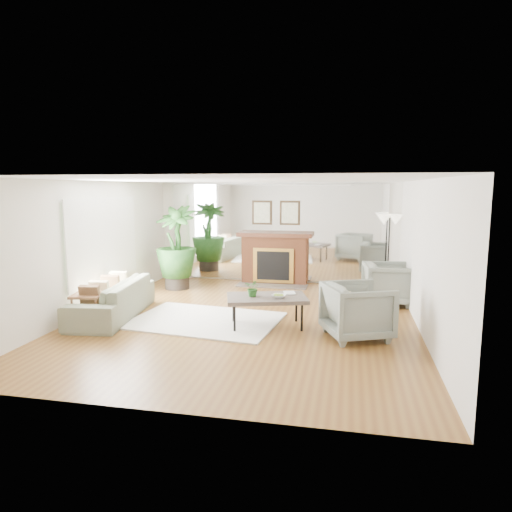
% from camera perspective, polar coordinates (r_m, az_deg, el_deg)
% --- Properties ---
extents(ground, '(7.00, 7.00, 0.00)m').
position_cam_1_polar(ground, '(8.32, -1.40, -8.00)').
color(ground, brown).
rests_on(ground, ground).
extents(wall_left, '(0.02, 7.00, 2.50)m').
position_cam_1_polar(wall_left, '(9.20, -19.89, 1.05)').
color(wall_left, white).
rests_on(wall_left, ground).
extents(wall_right, '(0.02, 7.00, 2.50)m').
position_cam_1_polar(wall_right, '(7.93, 20.10, -0.09)').
color(wall_right, white).
rests_on(wall_right, ground).
extents(wall_back, '(6.00, 0.02, 2.50)m').
position_cam_1_polar(wall_back, '(11.45, 2.54, 2.94)').
color(wall_back, white).
rests_on(wall_back, ground).
extents(mirror_panel, '(5.40, 0.04, 2.40)m').
position_cam_1_polar(mirror_panel, '(11.44, 2.52, 2.93)').
color(mirror_panel, silver).
rests_on(mirror_panel, wall_back).
extents(window_panel, '(0.04, 2.40, 1.50)m').
position_cam_1_polar(window_panel, '(9.51, -18.52, 1.96)').
color(window_panel, '#B2E09E').
rests_on(window_panel, wall_left).
extents(fireplace, '(1.85, 0.83, 2.05)m').
position_cam_1_polar(fireplace, '(11.30, 2.33, -0.15)').
color(fireplace, brown).
rests_on(fireplace, ground).
extents(area_rug, '(2.76, 2.11, 0.03)m').
position_cam_1_polar(area_rug, '(8.29, -6.41, -8.01)').
color(area_rug, white).
rests_on(area_rug, ground).
extents(coffee_table, '(1.51, 1.13, 0.54)m').
position_cam_1_polar(coffee_table, '(7.80, 1.35, -5.38)').
color(coffee_table, '#564B43').
rests_on(coffee_table, ground).
extents(sofa, '(1.18, 2.39, 0.67)m').
position_cam_1_polar(sofa, '(8.86, -17.53, -5.13)').
color(sofa, gray).
rests_on(sofa, ground).
extents(armchair_back, '(1.03, 1.01, 0.86)m').
position_cam_1_polar(armchair_back, '(9.70, 16.13, -3.33)').
color(armchair_back, gray).
rests_on(armchair_back, ground).
extents(armchair_front, '(1.26, 1.24, 0.88)m').
position_cam_1_polar(armchair_front, '(7.43, 12.55, -6.70)').
color(armchair_front, gray).
rests_on(armchair_front, ground).
extents(side_table, '(0.59, 0.59, 0.57)m').
position_cam_1_polar(side_table, '(8.34, -20.25, -5.08)').
color(side_table, brown).
rests_on(side_table, ground).
extents(potted_ficus, '(1.07, 1.07, 1.96)m').
position_cam_1_polar(potted_ficus, '(10.82, -9.94, 1.40)').
color(potted_ficus, black).
rests_on(potted_ficus, ground).
extents(floor_lamp, '(0.57, 0.32, 1.76)m').
position_cam_1_polar(floor_lamp, '(10.91, 16.36, 3.66)').
color(floor_lamp, black).
rests_on(floor_lamp, ground).
extents(tabletop_plant, '(0.33, 0.31, 0.30)m').
position_cam_1_polar(tabletop_plant, '(7.74, -0.35, -4.01)').
color(tabletop_plant, '#336926').
rests_on(tabletop_plant, coffee_table).
extents(fruit_bowl, '(0.28, 0.28, 0.06)m').
position_cam_1_polar(fruit_bowl, '(7.68, 2.86, -5.04)').
color(fruit_bowl, brown).
rests_on(fruit_bowl, coffee_table).
extents(book, '(0.25, 0.30, 0.02)m').
position_cam_1_polar(book, '(7.99, 3.53, -4.64)').
color(book, brown).
rests_on(book, coffee_table).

